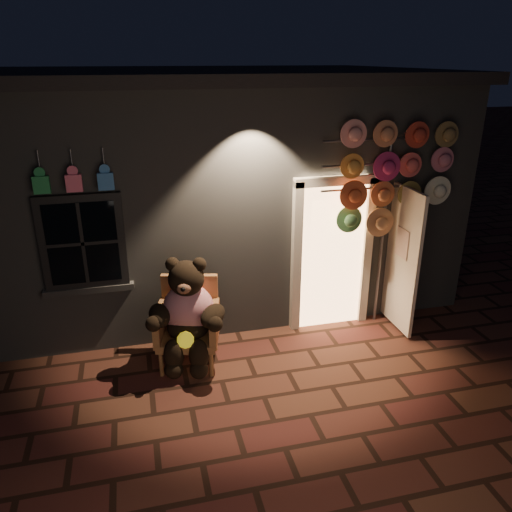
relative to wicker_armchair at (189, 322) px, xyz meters
name	(u,v)px	position (x,y,z in m)	size (l,w,h in m)	color
ground	(264,397)	(0.72, -1.00, -0.54)	(60.00, 60.00, 0.00)	#563021
shop_building	(206,174)	(0.72, 2.99, 1.19)	(7.30, 5.95, 3.51)	slate
wicker_armchair	(189,322)	(0.00, 0.00, 0.00)	(0.88, 0.84, 1.09)	#A4793F
teddy_bear	(188,314)	(-0.02, -0.14, 0.18)	(0.99, 0.88, 1.41)	red
hat_rack	(393,174)	(2.79, 0.28, 1.67)	(1.85, 0.22, 2.89)	#59595E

